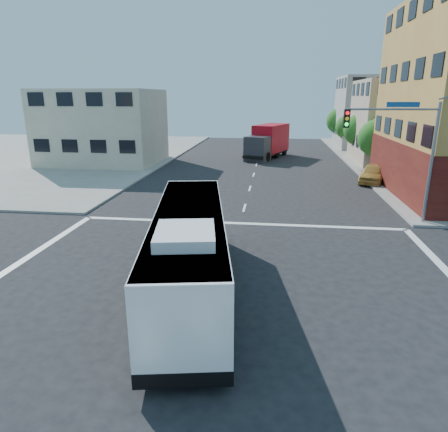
# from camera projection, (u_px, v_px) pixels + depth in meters

# --- Properties ---
(ground) EXTENTS (120.00, 120.00, 0.00)m
(ground) POSITION_uv_depth(u_px,v_px,m) (218.00, 301.00, 14.80)
(ground) COLOR black
(ground) RESTS_ON ground
(building_east_near) EXTENTS (12.06, 10.06, 9.00)m
(building_east_near) POSITION_uv_depth(u_px,v_px,m) (413.00, 123.00, 43.78)
(building_east_near) COLOR tan
(building_east_near) RESTS_ON ground
(building_east_far) EXTENTS (12.06, 10.06, 10.00)m
(building_east_far) POSITION_uv_depth(u_px,v_px,m) (382.00, 113.00, 56.94)
(building_east_far) COLOR #A3A49E
(building_east_far) RESTS_ON ground
(building_west) EXTENTS (12.06, 10.06, 8.00)m
(building_west) POSITION_uv_depth(u_px,v_px,m) (103.00, 127.00, 44.14)
(building_west) COLOR beige
(building_west) RESTS_ON ground
(signal_mast_ne) EXTENTS (7.91, 1.13, 8.07)m
(signal_mast_ne) POSITION_uv_depth(u_px,v_px,m) (404.00, 139.00, 22.38)
(signal_mast_ne) COLOR slate
(signal_mast_ne) RESTS_ON ground
(street_tree_a) EXTENTS (3.60, 3.60, 5.53)m
(street_tree_a) POSITION_uv_depth(u_px,v_px,m) (378.00, 136.00, 38.89)
(street_tree_a) COLOR #3C2716
(street_tree_a) RESTS_ON ground
(street_tree_b) EXTENTS (3.80, 3.80, 5.79)m
(street_tree_b) POSITION_uv_depth(u_px,v_px,m) (361.00, 128.00, 46.45)
(street_tree_b) COLOR #3C2716
(street_tree_b) RESTS_ON ground
(street_tree_c) EXTENTS (3.40, 3.40, 5.29)m
(street_tree_c) POSITION_uv_depth(u_px,v_px,m) (349.00, 126.00, 54.13)
(street_tree_c) COLOR #3C2716
(street_tree_c) RESTS_ON ground
(street_tree_d) EXTENTS (4.00, 4.00, 6.03)m
(street_tree_d) POSITION_uv_depth(u_px,v_px,m) (340.00, 119.00, 61.61)
(street_tree_d) COLOR #3C2716
(street_tree_d) RESTS_ON ground
(transit_bus) EXTENTS (4.52, 12.08, 3.50)m
(transit_bus) POSITION_uv_depth(u_px,v_px,m) (190.00, 249.00, 15.16)
(transit_bus) COLOR black
(transit_bus) RESTS_ON ground
(box_truck) EXTENTS (5.45, 9.09, 3.95)m
(box_truck) POSITION_uv_depth(u_px,v_px,m) (268.00, 142.00, 48.71)
(box_truck) COLOR #2B2B30
(box_truck) RESTS_ON ground
(parked_car) EXTENTS (3.41, 5.15, 1.63)m
(parked_car) POSITION_uv_depth(u_px,v_px,m) (373.00, 173.00, 34.84)
(parked_car) COLOR gold
(parked_car) RESTS_ON ground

